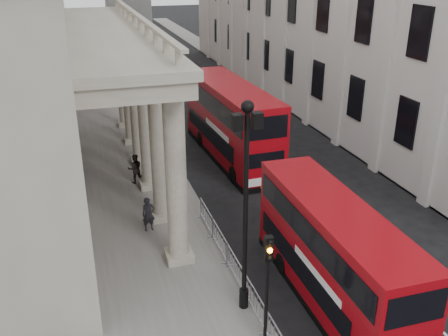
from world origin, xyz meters
The scene contains 13 objects.
sidewalk_west centered at (-3.00, 30.00, 0.06)m, with size 6.00×140.00×0.12m, color slate.
sidewalk_east centered at (13.50, 30.00, 0.06)m, with size 3.00×140.00×0.12m, color slate.
kerb centered at (-0.05, 30.00, 0.07)m, with size 0.20×140.00×0.14m, color slate.
lamp_post_south centered at (-0.60, 4.00, 4.91)m, with size 1.05×0.44×8.32m.
lamp_post_mid centered at (-0.60, 20.00, 4.91)m, with size 1.05×0.44×8.32m.
lamp_post_north centered at (-0.60, 36.00, 4.91)m, with size 1.05×0.44×8.32m.
traffic_light centered at (-0.50, 1.98, 3.11)m, with size 0.28×0.33×4.30m.
crowd_barriers centered at (-0.35, 2.23, 0.67)m, with size 0.50×18.75×1.10m.
bus_near centered at (2.86, 3.52, 2.21)m, with size 2.45×9.81×4.23m.
bus_far centered at (3.81, 19.33, 2.63)m, with size 3.33×11.79×5.04m.
pedestrian_a centered at (-3.17, 10.98, 1.00)m, with size 0.64×0.42×1.76m, color black.
pedestrian_b centered at (-3.03, 16.83, 1.03)m, with size 0.88×0.69×1.82m, color black.
pedestrian_c centered at (-2.43, 16.08, 0.93)m, with size 0.79×0.51×1.62m, color black.
Camera 1 is at (-5.99, -10.90, 12.82)m, focal length 40.00 mm.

